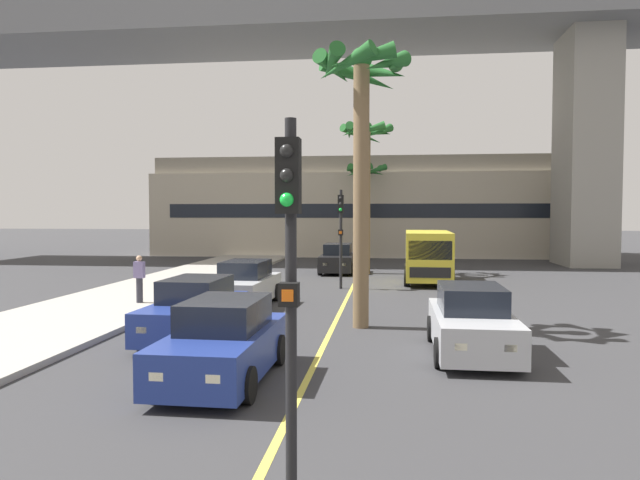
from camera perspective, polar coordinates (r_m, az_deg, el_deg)
The scene contains 16 objects.
sidewalk_left at distance 18.15m, azimuth -25.37°, elevation -7.58°, with size 4.80×80.00×0.15m, color #ADA89E.
lane_stripe_center at distance 23.37m, azimuth 2.91°, elevation -5.24°, with size 0.14×56.00×0.01m, color #DBCC4C.
bridge_overpass at distance 39.01m, azimuth 6.65°, elevation 19.68°, with size 71.10×8.00×18.33m.
pier_building_backdrop at distance 45.31m, azimuth 4.82°, elevation 3.16°, with size 32.31×8.04×7.33m.
car_queue_front at distance 20.31m, azimuth -7.41°, elevation -4.43°, with size 1.94×4.15×1.56m.
car_queue_second at distance 15.26m, azimuth -12.20°, elevation -6.84°, with size 1.92×4.14×1.56m.
car_queue_third at distance 11.49m, azimuth -9.45°, elevation -9.96°, with size 1.89×4.13×1.56m.
car_queue_fourth at distance 13.79m, azimuth 14.68°, elevation -7.88°, with size 1.87×4.12×1.56m.
car_queue_fifth at distance 31.17m, azimuth 1.74°, elevation -1.92°, with size 1.87×4.12×1.56m.
delivery_van at distance 27.19m, azimuth 10.56°, elevation -1.45°, with size 2.27×5.30×2.36m.
traffic_light_median_near at distance 5.94m, azimuth -2.99°, elevation -2.31°, with size 0.24×0.37×4.20m.
traffic_light_median_far at distance 24.45m, azimuth 2.06°, elevation 1.49°, with size 0.24×0.37×4.20m.
palm_tree_near_median at distance 30.92m, azimuth 4.61°, elevation 8.48°, with size 2.91×2.88×8.01m.
palm_tree_mid_median at distance 39.75m, azimuth 4.54°, elevation 5.33°, with size 2.89×3.02×6.62m.
palm_tree_far_median at distance 16.49m, azimuth 4.07°, elevation 12.82°, with size 2.75×2.76×7.79m.
pedestrian_near_crosswalk at distance 20.82m, azimuth -17.34°, elevation -3.59°, with size 0.34×0.22×1.62m.
Camera 1 is at (1.56, 0.90, 3.23)m, focal length 32.54 mm.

